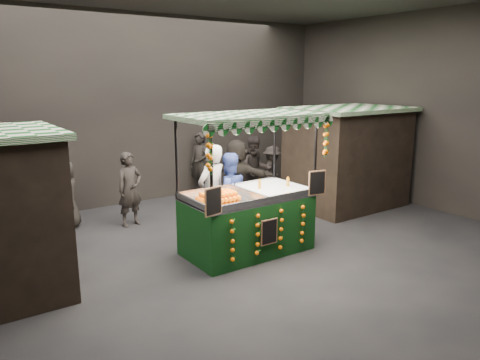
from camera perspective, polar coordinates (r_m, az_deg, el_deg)
ground at (r=8.75m, az=0.31°, el=-9.85°), size 12.00×12.00×0.00m
market_hall at (r=8.08m, az=0.34°, el=12.88°), size 12.10×10.10×5.05m
neighbour_stall_right at (r=12.32m, az=13.19°, el=2.84°), size 3.00×2.20×2.60m
juice_stall at (r=8.84m, az=1.11°, el=-3.86°), size 2.79×1.64×2.70m
vendor_grey at (r=9.39m, az=-3.52°, el=-1.73°), size 0.85×0.68×2.04m
vendor_blue at (r=9.65m, az=-1.47°, el=-1.95°), size 1.00×0.84×1.83m
shopper_0 at (r=10.73m, az=-13.58°, el=-1.12°), size 0.69×0.53×1.71m
shopper_1 at (r=12.30m, az=1.91°, el=1.25°), size 1.08×0.99×1.81m
shopper_2 at (r=9.73m, az=-22.80°, el=-3.40°), size 1.03×0.62×1.65m
shopper_3 at (r=12.73m, az=4.07°, el=0.92°), size 1.11×1.03×1.51m
shopper_4 at (r=10.97m, az=-20.80°, el=-1.74°), size 0.89×0.87×1.55m
shopper_5 at (r=11.09m, az=-0.39°, el=0.25°), size 1.60×1.71×1.92m
shopper_6 at (r=13.13m, az=-5.04°, el=1.97°), size 0.62×0.77×1.83m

